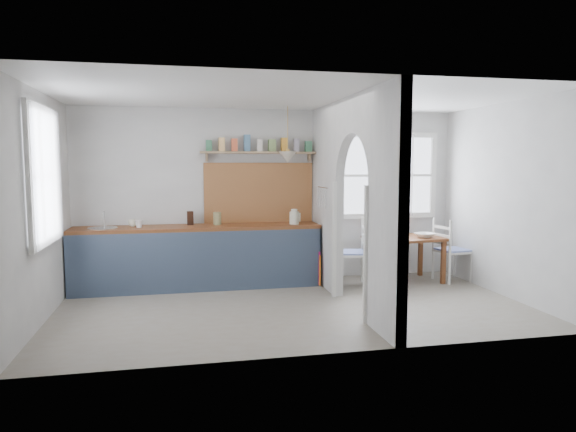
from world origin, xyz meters
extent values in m
cube|color=#776C5A|center=(0.00, 0.00, 0.00)|extent=(5.80, 3.20, 0.01)
cube|color=silver|center=(0.00, 0.00, 2.60)|extent=(5.80, 3.20, 0.01)
cube|color=silver|center=(0.00, 1.60, 1.30)|extent=(5.80, 0.01, 2.60)
cube|color=silver|center=(0.00, -1.60, 1.30)|extent=(5.80, 0.01, 2.60)
cube|color=silver|center=(-2.90, 0.00, 1.30)|extent=(0.01, 3.20, 2.60)
cube|color=silver|center=(2.90, 0.00, 1.30)|extent=(0.01, 3.20, 2.60)
cube|color=silver|center=(0.70, -1.20, 1.30)|extent=(0.12, 0.80, 2.60)
cube|color=silver|center=(0.70, 1.00, 1.30)|extent=(0.12, 1.20, 2.60)
cube|color=silver|center=(0.70, -0.20, 2.08)|extent=(0.12, 1.20, 1.05)
cube|color=brown|center=(-1.13, 1.30, 0.88)|extent=(3.50, 0.60, 0.05)
cube|color=#3E4B62|center=(-1.13, 1.01, 0.42)|extent=(3.50, 0.03, 0.85)
cube|color=black|center=(-1.13, 1.35, 0.42)|extent=(3.46, 0.45, 0.85)
cylinder|color=silver|center=(-2.43, 1.30, 0.89)|extent=(0.40, 0.40, 0.02)
cube|color=#986237|center=(-0.20, 1.58, 1.35)|extent=(1.65, 0.03, 0.90)
cube|color=tan|center=(-0.20, 1.49, 1.95)|extent=(1.75, 0.20, 0.03)
cube|color=#27623E|center=(-0.95, 1.49, 2.06)|extent=(0.09, 0.09, 0.18)
cube|color=tan|center=(-0.76, 1.49, 2.06)|extent=(0.09, 0.09, 0.18)
cube|color=#D44E28|center=(-0.58, 1.49, 2.06)|extent=(0.09, 0.09, 0.18)
cube|color=#305674|center=(-0.39, 1.49, 2.06)|extent=(0.09, 0.09, 0.18)
cube|color=beige|center=(-0.20, 1.49, 2.06)|extent=(0.09, 0.09, 0.18)
cube|color=#5A763A|center=(-0.02, 1.49, 2.06)|extent=(0.09, 0.09, 0.18)
cube|color=#B77516|center=(0.17, 1.49, 2.06)|extent=(0.09, 0.09, 0.18)
cube|color=gray|center=(0.35, 1.49, 2.06)|extent=(0.09, 0.09, 0.18)
cube|color=#27623E|center=(0.54, 1.49, 2.06)|extent=(0.09, 0.09, 0.18)
cone|color=silver|center=(0.15, 1.15, 1.88)|extent=(0.26, 0.26, 0.16)
cylinder|color=silver|center=(0.61, 0.90, 1.45)|extent=(0.02, 0.50, 0.02)
imported|color=white|center=(-1.94, 1.25, 0.95)|extent=(0.14, 0.14, 0.11)
imported|color=#E9EACA|center=(-2.04, 1.42, 0.95)|extent=(0.13, 0.13, 0.09)
cube|color=black|center=(-1.24, 1.44, 1.00)|extent=(0.09, 0.13, 0.20)
cylinder|color=#848051|center=(-0.85, 1.37, 0.99)|extent=(0.13, 0.13, 0.18)
cube|color=#B8156F|center=(0.58, 0.96, 0.28)|extent=(0.02, 0.03, 0.49)
cube|color=orange|center=(0.58, 0.93, 0.25)|extent=(0.02, 0.03, 0.44)
imported|color=white|center=(2.21, 0.93, 0.72)|extent=(0.33, 0.33, 0.07)
imported|color=slate|center=(1.73, 0.85, 0.72)|extent=(0.11, 0.11, 0.08)
cylinder|color=#2A2223|center=(1.50, 1.02, 0.69)|extent=(0.21, 0.21, 0.01)
imported|color=slate|center=(1.97, 1.18, 0.78)|extent=(0.21, 0.21, 0.19)
camera|label=1|loc=(-1.37, -6.10, 1.78)|focal=32.00mm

